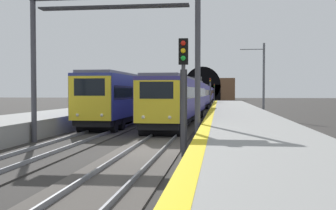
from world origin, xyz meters
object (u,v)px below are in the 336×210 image
object	(u,v)px
railway_signal_far	(214,90)
overhead_signal_gantry	(113,30)
railway_signal_near	(183,85)
train_adjacent_platform	(148,95)
catenary_mast_near	(263,80)
train_main_approaching	(199,95)
railway_signal_mid	(210,90)

from	to	relation	value
railway_signal_far	overhead_signal_gantry	size ratio (longest dim) A/B	0.56
railway_signal_near	overhead_signal_gantry	distance (m)	6.27
train_adjacent_platform	catenary_mast_near	bearing A→B (deg)	80.22
railway_signal_far	train_adjacent_platform	bearing A→B (deg)	-4.78
overhead_signal_gantry	catenary_mast_near	bearing A→B (deg)	-25.21
overhead_signal_gantry	catenary_mast_near	world-z (taller)	overhead_signal_gantry
train_main_approaching	overhead_signal_gantry	xyz separation A→B (m)	(-44.09, 2.22, 3.70)
train_adjacent_platform	railway_signal_mid	xyz separation A→B (m)	(21.30, -6.16, 0.60)
railway_signal_mid	railway_signal_far	size ratio (longest dim) A/B	0.98
train_main_approaching	railway_signal_far	size ratio (longest dim) A/B	16.90
train_adjacent_platform	railway_signal_far	distance (m)	74.02
railway_signal_near	railway_signal_far	bearing A→B (deg)	-180.00
train_adjacent_platform	overhead_signal_gantry	world-z (taller)	overhead_signal_gantry
train_adjacent_platform	railway_signal_near	world-z (taller)	train_adjacent_platform
railway_signal_far	catenary_mast_near	distance (m)	76.35
railway_signal_far	railway_signal_mid	bearing A→B (deg)	0.00
train_adjacent_platform	railway_signal_mid	world-z (taller)	train_adjacent_platform
train_adjacent_platform	catenary_mast_near	xyz separation A→B (m)	(-2.37, -11.89, 1.56)
railway_signal_near	railway_signal_far	world-z (taller)	railway_signal_far
train_adjacent_platform	railway_signal_near	bearing A→B (deg)	14.43
train_main_approaching	overhead_signal_gantry	size ratio (longest dim) A/B	9.48
train_main_approaching	overhead_signal_gantry	world-z (taller)	overhead_signal_gantry
overhead_signal_gantry	railway_signal_near	bearing A→B (deg)	-134.77
catenary_mast_near	train_adjacent_platform	bearing A→B (deg)	78.72
train_adjacent_platform	railway_signal_far	size ratio (longest dim) A/B	7.74
railway_signal_near	railway_signal_far	distance (m)	100.60
train_main_approaching	railway_signal_far	distance (m)	52.64
train_adjacent_platform	railway_signal_near	distance (m)	27.54
railway_signal_far	train_main_approaching	bearing A→B (deg)	-1.88
railway_signal_near	train_adjacent_platform	bearing A→B (deg)	-167.07
train_adjacent_platform	railway_signal_near	size ratio (longest dim) A/B	8.04
railway_signal_mid	catenary_mast_near	bearing A→B (deg)	13.61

